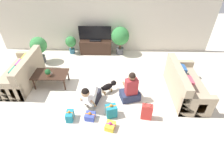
{
  "coord_description": "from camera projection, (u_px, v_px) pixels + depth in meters",
  "views": [
    {
      "loc": [
        0.46,
        -4.09,
        3.4
      ],
      "look_at": [
        0.37,
        -0.31,
        0.45
      ],
      "focal_mm": 28.0,
      "sensor_mm": 36.0,
      "label": 1
    }
  ],
  "objects": [
    {
      "name": "gift_box_c",
      "position": [
        110.0,
        126.0,
        4.13
      ],
      "size": [
        0.28,
        0.3,
        0.21
      ],
      "rotation": [
        0.0,
        0.0,
        -0.29
      ],
      "color": "yellow",
      "rests_on": "ground_plane"
    },
    {
      "name": "gift_bag_a",
      "position": [
        147.0,
        112.0,
        4.29
      ],
      "size": [
        0.29,
        0.19,
        0.46
      ],
      "rotation": [
        0.0,
        0.0,
        -0.17
      ],
      "color": "red",
      "rests_on": "ground_plane"
    },
    {
      "name": "sofa_left",
      "position": [
        22.0,
        74.0,
        5.43
      ],
      "size": [
        0.83,
        1.82,
        0.86
      ],
      "rotation": [
        0.0,
        0.0,
        -1.57
      ],
      "color": "tan",
      "rests_on": "ground_plane"
    },
    {
      "name": "sofa_right",
      "position": [
        184.0,
        85.0,
        4.98
      ],
      "size": [
        0.83,
        1.82,
        0.86
      ],
      "rotation": [
        0.0,
        0.0,
        1.57
      ],
      "color": "tan",
      "rests_on": "ground_plane"
    },
    {
      "name": "tv_console",
      "position": [
        96.0,
        47.0,
        7.02
      ],
      "size": [
        1.24,
        0.42,
        0.53
      ],
      "color": "#382319",
      "rests_on": "ground_plane"
    },
    {
      "name": "tv",
      "position": [
        95.0,
        35.0,
        6.71
      ],
      "size": [
        1.24,
        0.2,
        0.58
      ],
      "color": "black",
      "rests_on": "tv_console"
    },
    {
      "name": "person_sitting",
      "position": [
        131.0,
        90.0,
        4.79
      ],
      "size": [
        0.61,
        0.57,
        0.92
      ],
      "rotation": [
        0.0,
        0.0,
        3.41
      ],
      "color": "#283351",
      "rests_on": "ground_plane"
    },
    {
      "name": "mug",
      "position": [
        50.0,
        73.0,
        5.21
      ],
      "size": [
        0.12,
        0.08,
        0.09
      ],
      "color": "silver",
      "rests_on": "coffee_table"
    },
    {
      "name": "dog",
      "position": [
        109.0,
        86.0,
        5.11
      ],
      "size": [
        0.5,
        0.39,
        0.33
      ],
      "rotation": [
        0.0,
        0.0,
        2.19
      ],
      "color": "black",
      "rests_on": "ground_plane"
    },
    {
      "name": "tabletop_plant",
      "position": [
        48.0,
        72.0,
        5.11
      ],
      "size": [
        0.17,
        0.17,
        0.22
      ],
      "color": "#A36042",
      "rests_on": "coffee_table"
    },
    {
      "name": "potted_plant_back_left",
      "position": [
        71.0,
        43.0,
        6.88
      ],
      "size": [
        0.42,
        0.42,
        0.71
      ],
      "color": "#336B84",
      "rests_on": "ground_plane"
    },
    {
      "name": "potted_plant_corner_left",
      "position": [
        39.0,
        46.0,
        6.22
      ],
      "size": [
        0.58,
        0.58,
        0.97
      ],
      "color": "#4C4C51",
      "rests_on": "ground_plane"
    },
    {
      "name": "gift_box_d",
      "position": [
        70.0,
        116.0,
        4.32
      ],
      "size": [
        0.17,
        0.27,
        0.29
      ],
      "rotation": [
        0.0,
        0.0,
        0.01
      ],
      "color": "teal",
      "rests_on": "ground_plane"
    },
    {
      "name": "wall_back",
      "position": [
        104.0,
        19.0,
        6.6
      ],
      "size": [
        8.4,
        0.06,
        2.6
      ],
      "color": "beige",
      "rests_on": "ground_plane"
    },
    {
      "name": "coffee_table",
      "position": [
        51.0,
        75.0,
        5.29
      ],
      "size": [
        1.03,
        0.62,
        0.41
      ],
      "color": "#382319",
      "rests_on": "ground_plane"
    },
    {
      "name": "ground_plane",
      "position": [
        100.0,
        89.0,
        5.33
      ],
      "size": [
        16.0,
        16.0,
        0.0
      ],
      "primitive_type": "plane",
      "color": "beige"
    },
    {
      "name": "gift_box_a",
      "position": [
        111.0,
        111.0,
        4.39
      ],
      "size": [
        0.32,
        0.29,
        0.39
      ],
      "rotation": [
        0.0,
        0.0,
        0.29
      ],
      "color": "teal",
      "rests_on": "ground_plane"
    },
    {
      "name": "person_kneeling",
      "position": [
        91.0,
        95.0,
        4.57
      ],
      "size": [
        0.5,
        0.82,
        0.79
      ],
      "rotation": [
        0.0,
        0.0,
        -0.27
      ],
      "color": "#23232D",
      "rests_on": "ground_plane"
    },
    {
      "name": "potted_plant_back_right",
      "position": [
        120.0,
        37.0,
        6.69
      ],
      "size": [
        0.69,
        0.69,
        1.1
      ],
      "color": "#4C4C51",
      "rests_on": "ground_plane"
    },
    {
      "name": "gift_box_b",
      "position": [
        90.0,
        116.0,
        4.36
      ],
      "size": [
        0.27,
        0.26,
        0.23
      ],
      "rotation": [
        0.0,
        0.0,
        -0.15
      ],
      "color": "#3D51BC",
      "rests_on": "ground_plane"
    }
  ]
}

